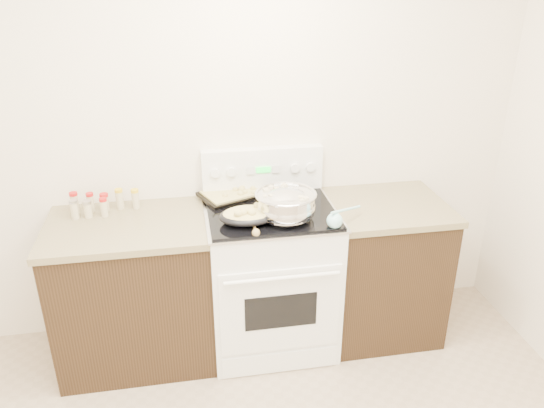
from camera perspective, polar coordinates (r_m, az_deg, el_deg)
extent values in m
cube|color=#F1E4D0|center=(3.28, -7.35, 8.04)|extent=(4.00, 0.05, 2.70)
cube|color=black|center=(3.36, -14.44, -9.33)|extent=(0.90, 0.64, 0.88)
cube|color=brown|center=(3.14, -15.32, -2.32)|extent=(0.93, 0.67, 0.04)
cube|color=black|center=(3.56, 11.56, -6.96)|extent=(0.70, 0.64, 0.88)
cube|color=brown|center=(3.35, 12.22, -0.23)|extent=(0.73, 0.67, 0.04)
cube|color=white|center=(3.36, -0.15, -8.05)|extent=(0.76, 0.66, 0.92)
cube|color=white|center=(3.09, 0.95, -11.43)|extent=(0.70, 0.01, 0.55)
cube|color=black|center=(3.09, 0.97, -11.51)|extent=(0.42, 0.01, 0.22)
cylinder|color=white|center=(2.92, 1.13, -7.98)|extent=(0.65, 0.02, 0.02)
cube|color=white|center=(3.33, 0.89, -16.64)|extent=(0.70, 0.01, 0.14)
cube|color=silver|center=(3.14, -0.16, -0.86)|extent=(0.78, 0.68, 0.01)
cube|color=black|center=(3.13, -0.16, -0.66)|extent=(0.74, 0.64, 0.01)
cube|color=white|center=(3.34, -1.04, 3.73)|extent=(0.76, 0.07, 0.28)
cylinder|color=white|center=(3.26, -6.13, 3.33)|extent=(0.06, 0.02, 0.06)
cylinder|color=white|center=(3.27, -4.38, 3.45)|extent=(0.06, 0.02, 0.06)
cylinder|color=white|center=(3.33, 2.50, 3.89)|extent=(0.06, 0.02, 0.06)
cylinder|color=white|center=(3.35, 4.17, 3.99)|extent=(0.06, 0.02, 0.06)
cube|color=#19E533|center=(3.30, -0.92, 3.70)|extent=(0.09, 0.00, 0.04)
cube|color=silver|center=(3.28, -2.30, 3.60)|extent=(0.05, 0.00, 0.05)
cube|color=silver|center=(3.31, 0.45, 3.78)|extent=(0.05, 0.00, 0.05)
ellipsoid|color=silver|center=(2.99, 1.47, -0.37)|extent=(0.42, 0.42, 0.20)
cylinder|color=silver|center=(3.02, 1.46, -1.44)|extent=(0.19, 0.19, 0.01)
torus|color=silver|center=(2.96, 1.49, 1.07)|extent=(0.35, 0.35, 0.02)
cylinder|color=silver|center=(2.98, 1.48, 0.02)|extent=(0.33, 0.33, 0.11)
cylinder|color=brown|center=(2.96, 1.49, 0.86)|extent=(0.31, 0.31, 0.00)
cube|color=beige|center=(2.91, 0.95, 0.55)|extent=(0.03, 0.03, 0.02)
cube|color=beige|center=(2.95, 0.64, 0.88)|extent=(0.03, 0.03, 0.02)
cube|color=beige|center=(2.93, -0.76, 0.77)|extent=(0.02, 0.02, 0.02)
cube|color=beige|center=(3.01, 2.08, 1.41)|extent=(0.04, 0.04, 0.03)
cube|color=beige|center=(3.02, -0.68, 1.45)|extent=(0.03, 0.03, 0.03)
cube|color=beige|center=(3.08, 1.33, 1.91)|extent=(0.04, 0.04, 0.03)
cube|color=beige|center=(2.92, 3.13, 0.59)|extent=(0.04, 0.04, 0.03)
cube|color=beige|center=(2.93, -0.02, 0.77)|extent=(0.04, 0.04, 0.03)
cube|color=beige|center=(2.98, 0.91, 1.13)|extent=(0.04, 0.04, 0.03)
cube|color=beige|center=(2.97, 1.35, 1.07)|extent=(0.04, 0.04, 0.03)
cube|color=beige|center=(3.05, -0.09, 1.70)|extent=(0.04, 0.04, 0.03)
cube|color=beige|center=(2.96, 1.00, 1.02)|extent=(0.02, 0.02, 0.02)
cube|color=beige|center=(2.91, 3.62, 0.50)|extent=(0.04, 0.04, 0.03)
cube|color=beige|center=(3.03, 0.50, 1.58)|extent=(0.03, 0.03, 0.02)
cube|color=beige|center=(2.89, 3.24, 0.33)|extent=(0.03, 0.03, 0.02)
ellipsoid|color=black|center=(2.96, -2.60, -1.28)|extent=(0.33, 0.23, 0.08)
ellipsoid|color=#D3C070|center=(2.95, -2.61, -1.07)|extent=(0.29, 0.21, 0.06)
sphere|color=#D3C070|center=(2.90, -2.19, -0.92)|extent=(0.05, 0.05, 0.05)
sphere|color=#D3C070|center=(2.88, -3.62, -1.02)|extent=(0.04, 0.04, 0.04)
sphere|color=#D3C070|center=(3.00, -0.77, 0.11)|extent=(0.04, 0.04, 0.04)
sphere|color=#D3C070|center=(2.97, -1.08, -0.23)|extent=(0.05, 0.05, 0.05)
sphere|color=#D3C070|center=(2.96, -1.60, -0.17)|extent=(0.04, 0.04, 0.04)
sphere|color=#D3C070|center=(2.90, -3.11, -0.88)|extent=(0.05, 0.05, 0.05)
sphere|color=#D3C070|center=(2.95, -0.66, -0.24)|extent=(0.05, 0.05, 0.05)
sphere|color=#D3C070|center=(2.88, -3.75, -1.01)|extent=(0.04, 0.04, 0.04)
cube|color=black|center=(3.31, -4.23, 1.03)|extent=(0.46, 0.40, 0.02)
cube|color=#D3C070|center=(3.30, -4.24, 1.22)|extent=(0.41, 0.35, 0.02)
sphere|color=#D3C070|center=(3.24, -5.06, 0.91)|extent=(0.03, 0.03, 0.03)
sphere|color=#D3C070|center=(3.31, -3.97, 1.56)|extent=(0.03, 0.03, 0.03)
sphere|color=#D3C070|center=(3.26, -3.44, 1.17)|extent=(0.03, 0.03, 0.03)
sphere|color=#D3C070|center=(3.33, -2.07, 1.69)|extent=(0.03, 0.03, 0.03)
sphere|color=#D3C070|center=(3.25, -3.34, 1.11)|extent=(0.03, 0.03, 0.03)
sphere|color=#D3C070|center=(3.27, -1.95, 1.21)|extent=(0.04, 0.04, 0.04)
sphere|color=#D3C070|center=(3.37, -4.30, 2.01)|extent=(0.04, 0.04, 0.04)
sphere|color=#D3C070|center=(3.31, -3.28, 1.58)|extent=(0.04, 0.04, 0.04)
sphere|color=#D3C070|center=(3.27, -2.92, 1.31)|extent=(0.03, 0.03, 0.03)
sphere|color=#D3C070|center=(3.33, -3.23, 1.71)|extent=(0.04, 0.04, 0.04)
cylinder|color=#A9894D|center=(2.93, -2.02, -2.18)|extent=(0.02, 0.26, 0.01)
sphere|color=#A9894D|center=(2.84, -1.73, -3.10)|extent=(0.04, 0.04, 0.04)
sphere|color=#97DBE2|center=(2.93, 6.75, -1.80)|extent=(0.09, 0.09, 0.09)
cylinder|color=#97DBE2|center=(3.01, 7.97, -0.61)|extent=(0.23, 0.19, 0.08)
cylinder|color=#BFB28C|center=(3.32, -20.44, -0.01)|extent=(0.05, 0.05, 0.11)
cylinder|color=#B21414|center=(3.30, -20.60, 1.02)|extent=(0.05, 0.05, 0.02)
cylinder|color=#BFB28C|center=(3.31, -18.90, 0.03)|extent=(0.04, 0.04, 0.10)
cylinder|color=#B21414|center=(3.29, -19.04, 0.97)|extent=(0.04, 0.04, 0.02)
cylinder|color=#BFB28C|center=(3.31, -17.54, 0.07)|extent=(0.05, 0.05, 0.09)
cylinder|color=#B21414|center=(3.29, -17.65, 0.92)|extent=(0.05, 0.05, 0.02)
cylinder|color=#BFB28C|center=(3.30, -16.06, 0.40)|extent=(0.05, 0.05, 0.11)
cylinder|color=gold|center=(3.28, -16.19, 1.40)|extent=(0.05, 0.05, 0.02)
cylinder|color=#BFB28C|center=(3.28, -14.46, 0.40)|extent=(0.04, 0.04, 0.10)
cylinder|color=gold|center=(3.26, -14.57, 1.38)|extent=(0.05, 0.05, 0.02)
cylinder|color=#BFB28C|center=(3.25, -20.47, -0.68)|extent=(0.04, 0.04, 0.10)
cylinder|color=#B2B2B7|center=(3.23, -20.62, 0.27)|extent=(0.05, 0.05, 0.02)
cylinder|color=#BFB28C|center=(3.25, -19.19, -0.65)|extent=(0.05, 0.05, 0.09)
cylinder|color=#B2B2B7|center=(3.23, -19.31, 0.18)|extent=(0.05, 0.05, 0.02)
cylinder|color=#BFB28C|center=(3.23, -17.61, -0.48)|extent=(0.04, 0.04, 0.10)
cylinder|color=#B21414|center=(3.21, -17.74, 0.45)|extent=(0.04, 0.04, 0.02)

